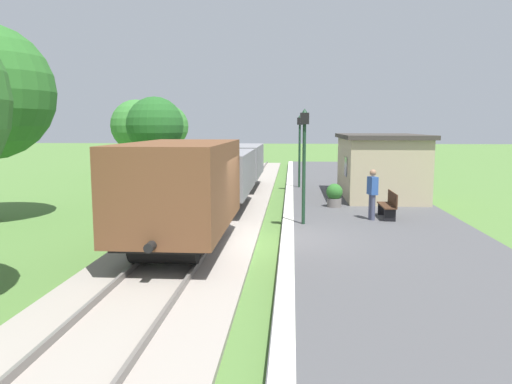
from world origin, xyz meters
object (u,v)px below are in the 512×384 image
at_px(lamp_post_far, 300,138).
at_px(tree_trackside_far, 155,126).
at_px(person_waiting, 372,192).
at_px(bench_near_hut, 389,205).
at_px(freight_train, 216,175).
at_px(lamp_post_near, 304,145).
at_px(station_hut, 380,165).
at_px(bench_down_platform, 353,175).
at_px(potted_planter, 334,195).
at_px(tree_field_left, 137,126).
at_px(tree_field_distant, 167,126).

xyz_separation_m(lamp_post_far, tree_trackside_far, (-7.43, -0.25, 0.61)).
bearing_deg(person_waiting, bench_near_hut, -169.52).
height_order(freight_train, lamp_post_near, lamp_post_near).
height_order(freight_train, tree_trackside_far, tree_trackside_far).
height_order(bench_near_hut, lamp_post_near, lamp_post_near).
relative_size(station_hut, bench_down_platform, 3.87).
relative_size(potted_planter, lamp_post_far, 0.25).
distance_m(potted_planter, tree_trackside_far, 10.85).
distance_m(freight_train, tree_field_left, 15.89).
bearing_deg(person_waiting, lamp_post_near, 3.73).
relative_size(freight_train, lamp_post_far, 5.24).
distance_m(person_waiting, lamp_post_near, 2.97).
height_order(potted_planter, lamp_post_near, lamp_post_near).
bearing_deg(lamp_post_far, station_hut, -42.06).
distance_m(tree_field_left, tree_field_distant, 5.28).
relative_size(freight_train, bench_down_platform, 12.93).
height_order(person_waiting, lamp_post_far, lamp_post_far).
bearing_deg(potted_planter, tree_field_distant, 121.44).
height_order(station_hut, lamp_post_far, lamp_post_far).
bearing_deg(tree_field_left, station_hut, -36.09).
bearing_deg(station_hut, freight_train, -153.00).
height_order(person_waiting, potted_planter, person_waiting).
relative_size(station_hut, lamp_post_near, 1.57).
distance_m(bench_near_hut, bench_down_platform, 10.28).
relative_size(person_waiting, tree_field_distant, 0.34).
bearing_deg(bench_down_platform, tree_field_distant, 140.96).
bearing_deg(potted_planter, tree_field_left, 132.07).
relative_size(bench_down_platform, lamp_post_near, 0.41).
distance_m(potted_planter, lamp_post_near, 4.25).
bearing_deg(potted_planter, freight_train, -173.61).
xyz_separation_m(lamp_post_near, lamp_post_far, (0.00, 9.60, 0.00)).
bearing_deg(bench_near_hut, potted_planter, 126.50).
relative_size(station_hut, bench_near_hut, 3.87).
bearing_deg(potted_planter, bench_near_hut, -53.50).
bearing_deg(bench_near_hut, tree_trackside_far, 141.97).
bearing_deg(person_waiting, station_hut, -119.43).
bearing_deg(freight_train, person_waiting, -20.25).
bearing_deg(bench_down_platform, tree_trackside_far, -168.25).
distance_m(station_hut, lamp_post_near, 7.41).
relative_size(bench_near_hut, tree_field_left, 0.29).
xyz_separation_m(freight_train, person_waiting, (5.61, -2.07, -0.32)).
height_order(station_hut, lamp_post_near, lamp_post_near).
relative_size(person_waiting, tree_trackside_far, 0.35).
bearing_deg(bench_down_platform, lamp_post_near, -104.38).
relative_size(tree_trackside_far, tree_field_distant, 0.97).
distance_m(station_hut, person_waiting, 5.68).
relative_size(potted_planter, tree_trackside_far, 0.19).
distance_m(bench_down_platform, tree_trackside_far, 10.94).
height_order(bench_down_platform, tree_field_left, tree_field_left).
bearing_deg(bench_down_platform, tree_field_left, 158.75).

